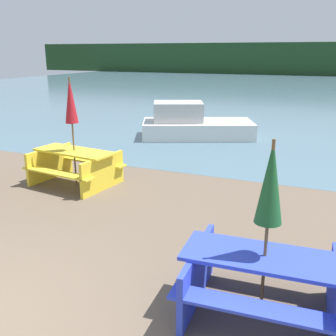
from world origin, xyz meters
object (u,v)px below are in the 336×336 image
Objects in this scene: umbrella_darkgreen at (271,184)px; boat at (192,125)px; umbrella_crimson at (71,101)px; picnic_table_yellow at (75,164)px; picnic_table_blue at (263,279)px.

boat is (-3.95, 8.87, -1.13)m from umbrella_darkgreen.
umbrella_crimson is 0.57× the size of boat.
boat is at bearing 82.71° from picnic_table_yellow.
picnic_table_blue is at bearing -89.22° from boat.
boat is at bearing 114.00° from picnic_table_blue.
umbrella_darkgreen is at bearing -89.22° from boat.
umbrella_darkgreen is 0.86× the size of umbrella_crimson.
umbrella_crimson is (-4.70, 3.04, 1.41)m from picnic_table_blue.
umbrella_crimson is at bearing 147.08° from umbrella_darkgreen.
umbrella_crimson is (-4.70, 3.04, 0.28)m from umbrella_darkgreen.
boat reaches higher than picnic_table_yellow.
boat reaches higher than picnic_table_blue.
picnic_table_yellow is (-4.70, 3.04, 0.01)m from picnic_table_blue.
umbrella_darkgreen is at bearing -32.92° from picnic_table_yellow.
picnic_table_yellow is 5.88m from boat.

